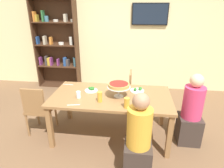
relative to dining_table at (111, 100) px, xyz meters
The scene contains 17 objects.
ground_plane 0.66m from the dining_table, ahead, with size 12.00×12.00×0.00m, color brown.
rear_partition 2.32m from the dining_table, 90.00° to the left, with size 8.00×0.12×2.80m, color beige.
dining_table is the anchor object (origin of this frame).
bookshelf 2.66m from the dining_table, 129.59° to the left, with size 1.10×0.30×2.21m.
television 2.50m from the dining_table, 73.41° to the left, with size 0.83×0.05×0.49m.
diner_near_right 0.89m from the dining_table, 59.95° to the right, with size 0.34×0.34×1.15m.
diner_head_east 1.25m from the dining_table, ahead, with size 0.34×0.34×1.15m.
chair_far_right 0.89m from the dining_table, 64.05° to the left, with size 0.40×0.40×0.87m.
chair_head_west 1.21m from the dining_table, behind, with size 0.40×0.40×0.87m.
deep_dish_pizza_stand 0.28m from the dining_table, 13.09° to the right, with size 0.35×0.35×0.22m.
salad_plate_near_diner 0.38m from the dining_table, 159.41° to the left, with size 0.21×0.21×0.07m.
salad_plate_far_diner 0.47m from the dining_table, 27.22° to the left, with size 0.23×0.23×0.07m.
beer_glass_amber_tall 0.31m from the dining_table, 119.73° to the right, with size 0.07×0.07×0.16m, color gold.
beer_glass_amber_short 0.47m from the dining_table, 54.19° to the right, with size 0.08×0.08×0.15m, color gold.
water_glass_clear_near 0.52m from the dining_table, 162.81° to the right, with size 0.07×0.07×0.10m, color white.
cutlery_fork_near 0.62m from the dining_table, 141.67° to the right, with size 0.18×0.02×0.01m, color silver.
cutlery_knife_near 0.88m from the dining_table, 157.37° to the left, with size 0.18×0.02×0.01m, color silver.
Camera 1 is at (0.36, -2.71, 2.05)m, focal length 31.00 mm.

